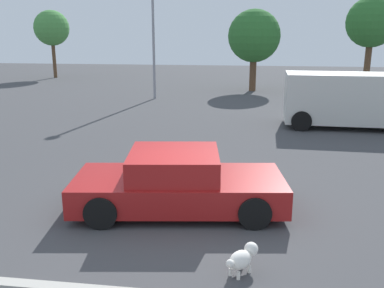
# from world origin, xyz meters

# --- Properties ---
(ground_plane) EXTENTS (80.00, 80.00, 0.00)m
(ground_plane) POSITION_xyz_m (0.00, 0.00, 0.00)
(ground_plane) COLOR #424244
(sedan_foreground) EXTENTS (4.52, 2.42, 1.26)m
(sedan_foreground) POSITION_xyz_m (-0.06, 0.23, 0.58)
(sedan_foreground) COLOR maroon
(sedan_foreground) RESTS_ON ground_plane
(dog) EXTENTS (0.51, 0.59, 0.43)m
(dog) POSITION_xyz_m (1.33, -2.01, 0.26)
(dog) COLOR white
(dog) RESTS_ON ground_plane
(van_white) EXTENTS (5.47, 2.30, 2.09)m
(van_white) POSITION_xyz_m (5.46, 8.93, 1.14)
(van_white) COLOR silver
(van_white) RESTS_ON ground_plane
(light_post_near) EXTENTS (0.44, 0.44, 7.59)m
(light_post_near) POSITION_xyz_m (-3.91, 15.14, 5.02)
(light_post_near) COLOR gray
(light_post_near) RESTS_ON ground_plane
(tree_back_left) EXTENTS (3.24, 3.24, 5.02)m
(tree_back_left) POSITION_xyz_m (1.54, 19.21, 3.37)
(tree_back_left) COLOR brown
(tree_back_left) RESTS_ON ground_plane
(tree_back_center) EXTENTS (2.77, 2.77, 5.33)m
(tree_back_center) POSITION_xyz_m (-14.45, 25.03, 3.92)
(tree_back_center) COLOR brown
(tree_back_center) RESTS_ON ground_plane
(tree_back_right) EXTENTS (3.11, 3.11, 5.79)m
(tree_back_right) POSITION_xyz_m (8.72, 20.40, 4.19)
(tree_back_right) COLOR brown
(tree_back_right) RESTS_ON ground_plane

